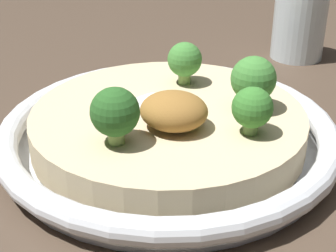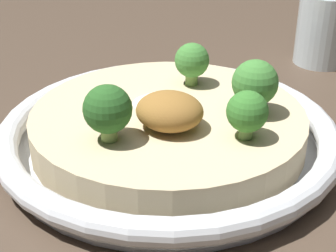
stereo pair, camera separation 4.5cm
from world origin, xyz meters
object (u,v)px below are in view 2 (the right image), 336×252
(risotto_bowl, at_px, (168,131))
(broccoli_back_right, at_px, (108,110))
(drinking_glass, at_px, (324,29))
(broccoli_left, at_px, (255,84))
(broccoli_front, at_px, (196,62))
(broccoli_back_left, at_px, (247,112))

(risotto_bowl, height_order, broccoli_back_right, broccoli_back_right)
(broccoli_back_right, xyz_separation_m, drinking_glass, (-0.12, -0.33, -0.02))
(broccoli_back_right, bearing_deg, drinking_glass, -110.57)
(risotto_bowl, relative_size, broccoli_left, 6.29)
(drinking_glass, bearing_deg, broccoli_back_right, 69.43)
(risotto_bowl, distance_m, drinking_glass, 0.29)
(broccoli_front, bearing_deg, drinking_glass, -115.06)
(risotto_bowl, distance_m, broccoli_left, 0.09)
(broccoli_front, height_order, broccoli_left, broccoli_left)
(broccoli_back_right, bearing_deg, broccoli_front, -102.55)
(broccoli_front, height_order, broccoli_back_left, broccoli_front)
(broccoli_left, height_order, broccoli_back_left, broccoli_left)
(risotto_bowl, relative_size, broccoli_back_left, 7.64)
(risotto_bowl, bearing_deg, broccoli_back_left, 163.11)
(risotto_bowl, xyz_separation_m, drinking_glass, (-0.10, -0.27, 0.02))
(broccoli_back_right, bearing_deg, broccoli_back_left, -157.11)
(drinking_glass, bearing_deg, broccoli_back_left, 84.54)
(risotto_bowl, height_order, broccoli_front, broccoli_front)
(broccoli_left, distance_m, broccoli_back_right, 0.13)
(broccoli_back_left, bearing_deg, risotto_bowl, -16.89)
(broccoli_back_left, xyz_separation_m, drinking_glass, (-0.03, -0.29, -0.02))
(drinking_glass, bearing_deg, broccoli_front, 64.94)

